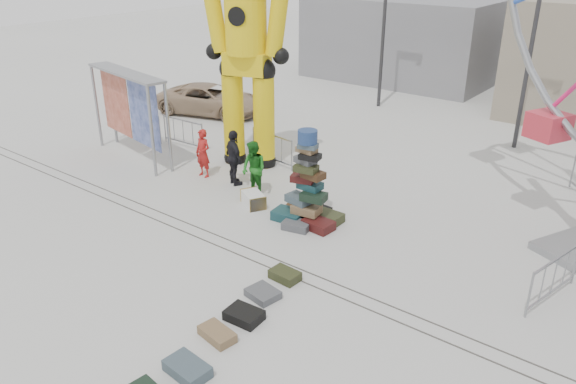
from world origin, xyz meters
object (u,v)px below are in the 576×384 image
Objects in this scene: lamp_post_left at (387,8)px; parked_suv at (210,99)px; barricade_dummy_c at (272,148)px; pedestrian_green at (254,169)px; pedestrian_red at (203,153)px; pedestrian_black at (234,158)px; steamer_trunk at (253,199)px; barricade_wheel_front at (554,278)px; barricade_dummy_a at (142,126)px; suitcase_tower at (307,197)px; crash_test_dummy at (247,47)px; banner_scaffold at (128,94)px; lamp_post_right at (538,26)px; barricade_dummy_b at (183,133)px.

lamp_post_left is 1.68× the size of parked_suv.
pedestrian_green reaches higher than barricade_dummy_c.
pedestrian_black reaches higher than pedestrian_red.
barricade_wheel_front reaches higher than steamer_trunk.
pedestrian_black is (-1.03, 0.24, 0.05)m from pedestrian_green.
suitcase_tower is at bearing -13.41° from barricade_dummy_a.
barricade_wheel_front is 9.80m from pedestrian_black.
barricade_wheel_front is (10.65, -2.21, -3.50)m from crash_test_dummy.
banner_scaffold is 3.61m from pedestrian_red.
pedestrian_black is at bearing -123.54° from lamp_post_right.
banner_scaffold is at bearing -167.72° from crash_test_dummy.
lamp_post_right is at bearing -89.68° from parked_suv.
banner_scaffold reaches higher than pedestrian_red.
lamp_post_right is 9.35× the size of steamer_trunk.
lamp_post_left is 4.00× the size of barricade_dummy_a.
lamp_post_right reaches higher than barricade_dummy_a.
barricade_dummy_c is (-1.77, 3.05, 0.35)m from steamer_trunk.
steamer_trunk is at bearing -14.16° from pedestrian_red.
parked_suv is (-0.41, 4.19, 0.11)m from barricade_dummy_a.
pedestrian_red is (-0.37, -11.27, -3.67)m from lamp_post_left.
pedestrian_green is (1.96, -11.40, -3.62)m from lamp_post_left.
banner_scaffold is 2.78m from barricade_dummy_a.
pedestrian_red is at bearing 169.23° from suitcase_tower.
steamer_trunk is at bearing 175.53° from pedestrian_black.
lamp_post_right is at bearing 52.53° from banner_scaffold.
suitcase_tower reaches higher than parked_suv.
crash_test_dummy is 4.75× the size of pedestrian_red.
barricade_wheel_front is at bearing -8.17° from barricade_dummy_a.
lamp_post_left is 12.31m from banner_scaffold.
barricade_dummy_c is (0.67, -8.95, -3.93)m from lamp_post_left.
barricade_dummy_a is 2.00m from barricade_dummy_b.
parked_suv is at bearing 118.39° from banner_scaffold.
parked_suv is (-6.40, 5.34, -0.25)m from pedestrian_black.
barricade_dummy_a is (-5.12, -0.57, -3.50)m from crash_test_dummy.
lamp_post_left is 4.66× the size of pedestrian_green.
barricade_dummy_b is at bearing 4.04° from pedestrian_black.
lamp_post_right is 10.88m from suitcase_tower.
crash_test_dummy reaches higher than barricade_dummy_c.
pedestrian_black is (4.02, -1.50, 0.36)m from barricade_dummy_b.
pedestrian_green reaches higher than barricade_dummy_b.
barricade_dummy_b is 1.00× the size of barricade_wheel_front.
lamp_post_right reaches higher than pedestrian_black.
suitcase_tower is at bearing -29.88° from barricade_dummy_c.
barricade_wheel_front is 17.20m from parked_suv.
barricade_dummy_c is (4.28, 2.62, -1.80)m from banner_scaffold.
barricade_dummy_a and barricade_dummy_b have the same top height.
barricade_wheel_front is 8.76m from pedestrian_green.
suitcase_tower is at bearing -47.35° from crash_test_dummy.
barricade_dummy_c is 1.24× the size of pedestrian_red.
parked_suv is at bearing -133.18° from lamp_post_left.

